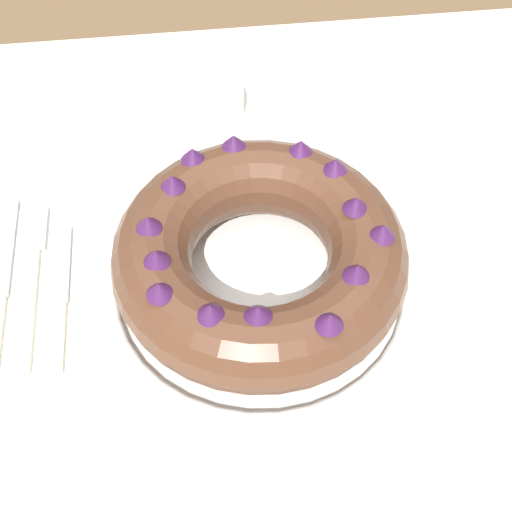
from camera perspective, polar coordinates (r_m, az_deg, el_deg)
name	(u,v)px	position (r m, az deg, el deg)	size (l,w,h in m)	color
dining_table	(262,352)	(0.83, 0.47, -7.67)	(1.53, 1.01, 0.76)	silver
serving_dish	(256,286)	(0.76, 0.00, -2.41)	(0.32, 0.32, 0.03)	white
bundt_cake	(256,255)	(0.72, 0.00, 0.05)	(0.30, 0.30, 0.10)	#4C2D1E
fork	(33,272)	(0.82, -17.44, -1.27)	(0.02, 0.22, 0.01)	white
cake_knife	(58,306)	(0.79, -15.53, -3.89)	(0.02, 0.19, 0.01)	white
side_bowl	(195,103)	(0.96, -4.94, 12.13)	(0.13, 0.13, 0.04)	white
napkin	(484,272)	(0.83, 17.77, -1.20)	(0.12, 0.09, 0.00)	white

